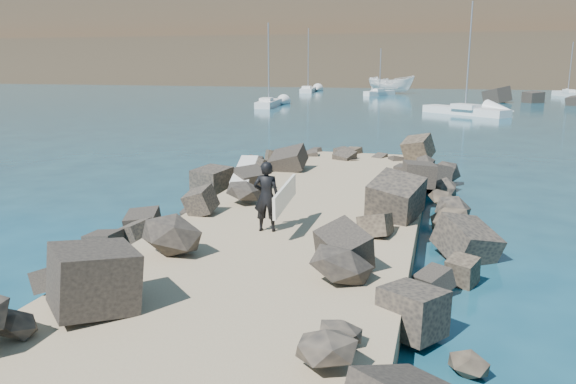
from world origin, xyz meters
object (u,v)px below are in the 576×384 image
(boat_imported, at_px, (391,85))
(surfer_with_board, at_px, (269,196))
(surfboard_resting, at_px, (245,173))
(sailboat_e, at_px, (308,90))

(boat_imported, xyz_separation_m, surfer_with_board, (3.93, -73.68, 0.13))
(boat_imported, bearing_deg, surfer_with_board, -171.84)
(surfboard_resting, xyz_separation_m, surfer_with_board, (2.22, -4.49, 0.41))
(surfboard_resting, height_order, surfer_with_board, surfer_with_board)
(surfboard_resting, distance_m, surfer_with_board, 5.03)
(surfboard_resting, xyz_separation_m, boat_imported, (-1.71, 69.19, 0.27))
(boat_imported, bearing_deg, surfboard_resting, -173.48)
(surfboard_resting, distance_m, boat_imported, 69.21)
(boat_imported, xyz_separation_m, sailboat_e, (-12.93, 0.81, -0.97))
(surfboard_resting, height_order, sailboat_e, sailboat_e)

